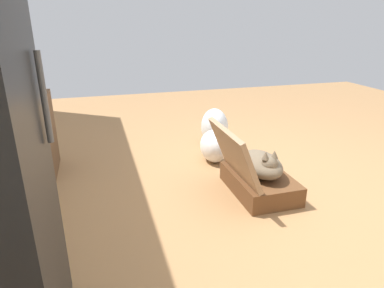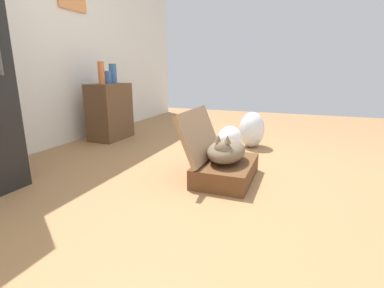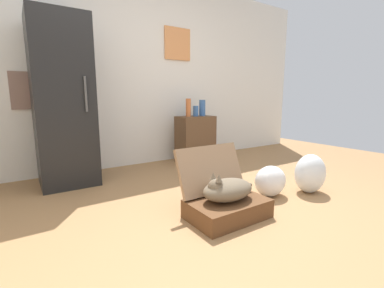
{
  "view_description": "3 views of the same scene",
  "coord_description": "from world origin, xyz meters",
  "px_view_note": "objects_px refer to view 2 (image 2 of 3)",
  "views": [
    {
      "loc": [
        -2.1,
        1.31,
        1.26
      ],
      "look_at": [
        -0.11,
        0.73,
        0.49
      ],
      "focal_mm": 31.5,
      "sensor_mm": 36.0,
      "label": 1
    },
    {
      "loc": [
        -2.1,
        -0.35,
        0.84
      ],
      "look_at": [
        -0.09,
        0.42,
        0.28
      ],
      "focal_mm": 26.82,
      "sensor_mm": 36.0,
      "label": 2
    },
    {
      "loc": [
        -1.35,
        -1.34,
        0.95
      ],
      "look_at": [
        -0.05,
        0.63,
        0.53
      ],
      "focal_mm": 24.83,
      "sensor_mm": 36.0,
      "label": 3
    }
  ],
  "objects_px": {
    "plastic_bag_clear": "(252,130)",
    "vase_round": "(108,77)",
    "plastic_bag_white": "(230,141)",
    "vase_tall": "(101,73)",
    "vase_short": "(113,73)",
    "suitcase_base": "(226,170)",
    "cat": "(226,151)",
    "side_table": "(110,112)"
  },
  "relations": [
    {
      "from": "plastic_bag_clear",
      "to": "vase_round",
      "type": "relative_size",
      "value": 2.63
    },
    {
      "from": "plastic_bag_white",
      "to": "vase_round",
      "type": "relative_size",
      "value": 2.26
    },
    {
      "from": "vase_tall",
      "to": "vase_short",
      "type": "relative_size",
      "value": 1.09
    },
    {
      "from": "suitcase_base",
      "to": "plastic_bag_white",
      "type": "relative_size",
      "value": 1.84
    },
    {
      "from": "vase_short",
      "to": "cat",
      "type": "bearing_deg",
      "value": -119.91
    },
    {
      "from": "suitcase_base",
      "to": "vase_tall",
      "type": "bearing_deg",
      "value": 67.13
    },
    {
      "from": "vase_tall",
      "to": "plastic_bag_white",
      "type": "bearing_deg",
      "value": -91.66
    },
    {
      "from": "cat",
      "to": "plastic_bag_clear",
      "type": "bearing_deg",
      "value": -0.89
    },
    {
      "from": "plastic_bag_clear",
      "to": "cat",
      "type": "bearing_deg",
      "value": 179.11
    },
    {
      "from": "suitcase_base",
      "to": "cat",
      "type": "relative_size",
      "value": 1.19
    },
    {
      "from": "plastic_bag_clear",
      "to": "vase_tall",
      "type": "xyz_separation_m",
      "value": [
        -0.37,
        1.69,
        0.61
      ]
    },
    {
      "from": "cat",
      "to": "plastic_bag_white",
      "type": "bearing_deg",
      "value": 11.29
    },
    {
      "from": "cat",
      "to": "side_table",
      "type": "xyz_separation_m",
      "value": [
        0.85,
        1.69,
        0.1
      ]
    },
    {
      "from": "vase_round",
      "to": "suitcase_base",
      "type": "bearing_deg",
      "value": -116.47
    },
    {
      "from": "vase_short",
      "to": "vase_round",
      "type": "xyz_separation_m",
      "value": [
        -0.13,
        -0.02,
        -0.04
      ]
    },
    {
      "from": "side_table",
      "to": "vase_tall",
      "type": "xyz_separation_m",
      "value": [
        -0.13,
        -0.02,
        0.47
      ]
    },
    {
      "from": "plastic_bag_white",
      "to": "vase_round",
      "type": "distance_m",
      "value": 1.67
    },
    {
      "from": "side_table",
      "to": "vase_round",
      "type": "relative_size",
      "value": 4.56
    },
    {
      "from": "plastic_bag_clear",
      "to": "side_table",
      "type": "bearing_deg",
      "value": 97.82
    },
    {
      "from": "plastic_bag_white",
      "to": "side_table",
      "type": "height_order",
      "value": "side_table"
    },
    {
      "from": "plastic_bag_clear",
      "to": "side_table",
      "type": "distance_m",
      "value": 1.73
    },
    {
      "from": "plastic_bag_clear",
      "to": "vase_tall",
      "type": "relative_size",
      "value": 1.54
    },
    {
      "from": "suitcase_base",
      "to": "vase_short",
      "type": "height_order",
      "value": "vase_short"
    },
    {
      "from": "side_table",
      "to": "plastic_bag_white",
      "type": "bearing_deg",
      "value": -96.5
    },
    {
      "from": "suitcase_base",
      "to": "vase_round",
      "type": "bearing_deg",
      "value": 63.53
    },
    {
      "from": "suitcase_base",
      "to": "cat",
      "type": "xyz_separation_m",
      "value": [
        -0.01,
        0.0,
        0.16
      ]
    },
    {
      "from": "vase_short",
      "to": "plastic_bag_clear",
      "type": "bearing_deg",
      "value": -86.61
    },
    {
      "from": "cat",
      "to": "vase_short",
      "type": "relative_size",
      "value": 2.23
    },
    {
      "from": "plastic_bag_white",
      "to": "plastic_bag_clear",
      "type": "distance_m",
      "value": 0.44
    },
    {
      "from": "side_table",
      "to": "vase_short",
      "type": "distance_m",
      "value": 0.47
    },
    {
      "from": "plastic_bag_white",
      "to": "suitcase_base",
      "type": "bearing_deg",
      "value": -168.5
    },
    {
      "from": "cat",
      "to": "plastic_bag_clear",
      "type": "xyz_separation_m",
      "value": [
        1.08,
        -0.02,
        -0.04
      ]
    },
    {
      "from": "plastic_bag_white",
      "to": "plastic_bag_clear",
      "type": "height_order",
      "value": "plastic_bag_clear"
    },
    {
      "from": "suitcase_base",
      "to": "plastic_bag_clear",
      "type": "height_order",
      "value": "plastic_bag_clear"
    },
    {
      "from": "vase_round",
      "to": "plastic_bag_white",
      "type": "bearing_deg",
      "value": -96.53
    },
    {
      "from": "cat",
      "to": "vase_tall",
      "type": "relative_size",
      "value": 2.05
    },
    {
      "from": "cat",
      "to": "vase_tall",
      "type": "bearing_deg",
      "value": 66.82
    },
    {
      "from": "cat",
      "to": "plastic_bag_white",
      "type": "xyz_separation_m",
      "value": [
        0.67,
        0.13,
        -0.09
      ]
    },
    {
      "from": "suitcase_base",
      "to": "side_table",
      "type": "bearing_deg",
      "value": 63.63
    },
    {
      "from": "plastic_bag_clear",
      "to": "side_table",
      "type": "height_order",
      "value": "side_table"
    },
    {
      "from": "cat",
      "to": "plastic_bag_white",
      "type": "relative_size",
      "value": 1.54
    },
    {
      "from": "suitcase_base",
      "to": "side_table",
      "type": "distance_m",
      "value": 1.9
    }
  ]
}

